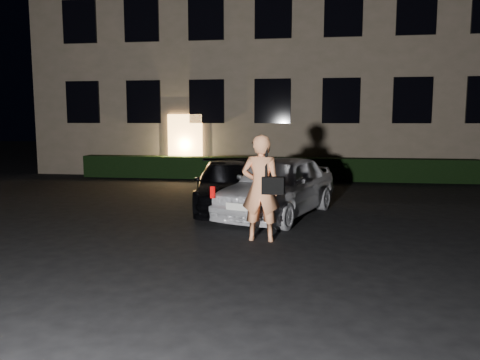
# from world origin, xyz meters

# --- Properties ---
(ground) EXTENTS (80.00, 80.00, 0.00)m
(ground) POSITION_xyz_m (0.00, 0.00, 0.00)
(ground) COLOR black
(ground) RESTS_ON ground
(building) EXTENTS (20.00, 8.11, 12.00)m
(building) POSITION_xyz_m (-0.00, 14.99, 6.00)
(building) COLOR #756953
(building) RESTS_ON ground
(hedge) EXTENTS (15.00, 0.70, 0.85)m
(hedge) POSITION_xyz_m (0.00, 10.50, 0.42)
(hedge) COLOR black
(hedge) RESTS_ON ground
(sedan) EXTENTS (2.39, 4.31, 1.18)m
(sedan) POSITION_xyz_m (-0.64, 4.36, 0.59)
(sedan) COLOR black
(sedan) RESTS_ON ground
(hatch) EXTENTS (3.04, 4.56, 1.44)m
(hatch) POSITION_xyz_m (0.72, 3.64, 0.72)
(hatch) COLOR white
(hatch) RESTS_ON ground
(man) EXTENTS (0.82, 0.51, 2.00)m
(man) POSITION_xyz_m (0.54, 1.23, 1.00)
(man) COLOR #FF9E66
(man) RESTS_ON ground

